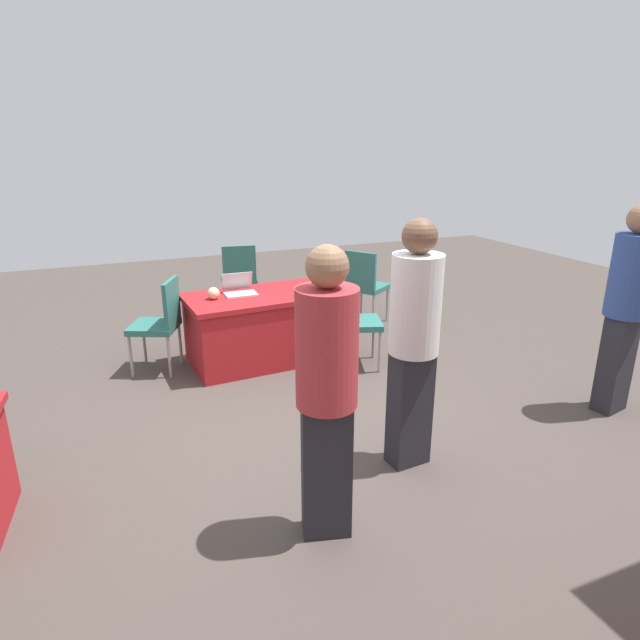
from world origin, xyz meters
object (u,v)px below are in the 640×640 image
scissors_red (307,286)px  table_foreground (267,326)px  person_presenter (414,334)px  person_organiser (327,383)px  person_attendee_standing (628,300)px  chair_tucked_left (161,320)px  chair_aisle (352,316)px  yarn_ball (213,293)px  laptop_silver (240,290)px  chair_tucked_right (365,283)px  chair_near_front (239,275)px

scissors_red → table_foreground: bearing=-41.9°
person_presenter → person_organiser: (0.83, 0.44, -0.02)m
person_attendee_standing → chair_tucked_left: bearing=-46.3°
chair_aisle → yarn_ball: size_ratio=7.81×
scissors_red → person_organiser: bearing=18.1°
chair_aisle → laptop_silver: (0.99, -0.60, 0.23)m
chair_tucked_right → yarn_ball: size_ratio=7.86×
person_organiser → yarn_ball: 2.69m
person_organiser → scissors_red: 2.96m
person_organiser → laptop_silver: person_organiser is taller
chair_tucked_left → person_attendee_standing: (-3.43, 2.37, 0.45)m
chair_aisle → person_organiser: bearing=-10.4°
table_foreground → chair_near_front: chair_near_front is taller
chair_near_front → chair_aisle: 2.11m
person_presenter → scissors_red: person_presenter is taller
yarn_ball → scissors_red: yarn_ball is taller
person_organiser → chair_tucked_right: bearing=75.9°
person_attendee_standing → laptop_silver: size_ratio=5.40×
chair_near_front → scissors_red: (-0.38, 1.42, 0.16)m
chair_aisle → scissors_red: size_ratio=5.24×
chair_tucked_right → person_presenter: (1.15, 2.89, 0.44)m
person_presenter → person_attendee_standing: (-2.04, -0.01, -0.00)m
table_foreground → laptop_silver: size_ratio=5.16×
chair_near_front → yarn_ball: chair_near_front is taller
chair_tucked_left → chair_tucked_right: bearing=-53.9°
chair_near_front → yarn_ball: 1.66m
chair_near_front → person_attendee_standing: person_attendee_standing is taller
person_presenter → person_attendee_standing: bearing=175.6°
table_foreground → person_attendee_standing: (-2.38, 2.24, 0.62)m
chair_tucked_right → scissors_red: bearing=-94.8°
chair_tucked_right → scissors_red: (1.00, 0.55, 0.19)m
chair_tucked_left → chair_aisle: (-1.79, 0.64, 0.00)m
laptop_silver → yarn_ball: 0.31m
yarn_ball → table_foreground: bearing=-179.0°
person_presenter → laptop_silver: (0.59, -2.34, -0.22)m
person_presenter → chair_aisle: bearing=-107.6°
person_presenter → person_organiser: size_ratio=1.02×
table_foreground → yarn_ball: (0.54, 0.01, 0.42)m
person_organiser → laptop_silver: bearing=101.6°
chair_tucked_right → person_attendee_standing: 3.05m
person_attendee_standing → yarn_ball: person_attendee_standing is taller
chair_tucked_left → laptop_silver: 0.84m
chair_near_front → chair_tucked_right: (-1.38, 0.87, -0.03)m
table_foreground → person_attendee_standing: person_attendee_standing is taller
table_foreground → yarn_ball: bearing=1.0°
laptop_silver → scissors_red: laptop_silver is taller
laptop_silver → chair_near_front: bearing=-102.7°
table_foreground → person_organiser: bearing=79.7°
chair_tucked_left → chair_aisle: 1.91m
laptop_silver → scissors_red: (-0.74, -0.00, -0.04)m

